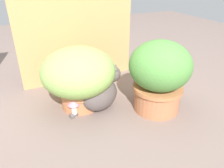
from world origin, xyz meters
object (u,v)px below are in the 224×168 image
Objects in this scene: cat at (102,92)px; mushroom_ornament_pink at (74,105)px; grass_planter at (79,75)px; leafy_planter at (159,74)px.

cat reaches higher than mushroom_ornament_pink.
grass_planter is 3.82× the size of mushroom_ornament_pink.
grass_planter is at bearing 54.02° from mushroom_ornament_pink.
leafy_planter is (0.45, -0.24, 0.02)m from grass_planter.
cat is (-0.33, 0.16, -0.13)m from leafy_planter.
cat is 0.20m from mushroom_ornament_pink.
grass_planter is 0.19m from mushroom_ornament_pink.
grass_planter is at bearing 143.99° from cat.
leafy_planter is 1.19× the size of cat.
leafy_planter is 3.74× the size of mushroom_ornament_pink.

